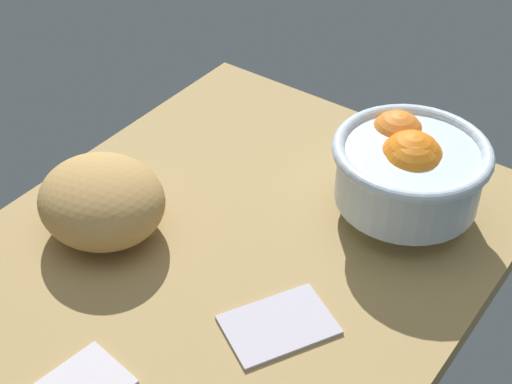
# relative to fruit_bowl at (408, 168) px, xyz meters

# --- Properties ---
(ground_plane) EXTENTS (0.79, 0.57, 0.03)m
(ground_plane) POSITION_rel_fruit_bowl_xyz_m (0.22, -0.14, -0.09)
(ground_plane) COLOR #A4854F
(fruit_bowl) EXTENTS (0.19, 0.19, 0.12)m
(fruit_bowl) POSITION_rel_fruit_bowl_xyz_m (0.00, 0.00, 0.00)
(fruit_bowl) COLOR silver
(fruit_bowl) RESTS_ON ground
(bread_loaf) EXTENTS (0.16, 0.17, 0.10)m
(bread_loaf) POSITION_rel_fruit_bowl_xyz_m (0.25, -0.28, -0.03)
(bread_loaf) COLOR tan
(bread_loaf) RESTS_ON ground
(napkin_folded) EXTENTS (0.14, 0.13, 0.01)m
(napkin_folded) POSITION_rel_fruit_bowl_xyz_m (0.25, -0.02, -0.07)
(napkin_folded) COLOR #BFB6C6
(napkin_folded) RESTS_ON ground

